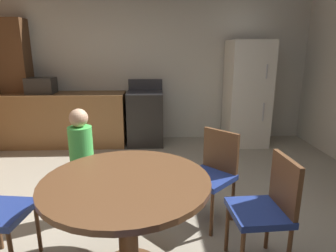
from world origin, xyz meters
name	(u,v)px	position (x,y,z in m)	size (l,w,h in m)	color
ground_plane	(157,239)	(0.00, 0.00, 0.00)	(14.00, 14.00, 0.00)	#A89E89
wall_back	(155,64)	(0.00, 3.07, 1.35)	(5.73, 0.12, 2.70)	beige
kitchen_counter	(66,119)	(-1.55, 2.67, 0.45)	(2.04, 0.60, 0.90)	olive
pantry_column	(18,83)	(-2.35, 2.85, 1.05)	(0.44, 0.36, 2.10)	brown
oven_range	(145,118)	(-0.18, 2.67, 0.47)	(0.60, 0.60, 1.10)	black
refrigerator	(247,94)	(1.55, 2.62, 0.88)	(0.68, 0.68, 1.76)	silver
microwave	(41,86)	(-1.89, 2.67, 1.03)	(0.44, 0.32, 0.26)	#2D2B28
dining_table	(127,201)	(-0.20, -0.38, 0.60)	(1.15, 1.15, 0.76)	brown
chair_northeast	(213,170)	(0.54, 0.32, 0.50)	(0.57, 0.57, 0.87)	brown
chair_east	(268,206)	(0.82, -0.32, 0.50)	(0.42, 0.42, 0.87)	brown
person_child	(82,162)	(-0.70, 0.40, 0.58)	(0.30, 0.30, 1.09)	#3D4C84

